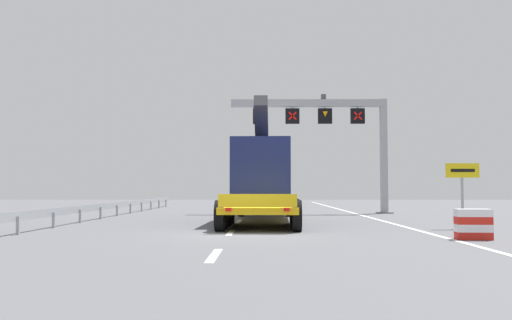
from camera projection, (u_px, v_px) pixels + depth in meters
The scene contains 8 objects.
ground at pixel (243, 234), 18.30m from camera, with size 112.00×112.00×0.00m, color #5B5B60.
lane_markings at pixel (245, 212), 34.87m from camera, with size 0.20×47.78×0.01m.
edge_line_right at pixel (364, 216), 30.22m from camera, with size 0.20×63.00×0.01m, color silver.
overhead_lane_gantry at pixel (332, 123), 33.74m from camera, with size 9.78×0.90×7.28m.
heavy_haul_truck_yellow at pixel (264, 179), 26.71m from camera, with size 3.34×14.12×5.30m.
exit_sign_yellow at pixel (462, 180), 20.81m from camera, with size 1.26×0.15×2.46m.
crash_barrier_striped at pixel (473, 224), 16.25m from camera, with size 1.03×0.57×0.90m.
guardrail_left at pixel (123, 205), 31.72m from camera, with size 0.13×30.64×0.76m.
Camera 1 is at (0.63, -18.40, 1.50)m, focal length 38.70 mm.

